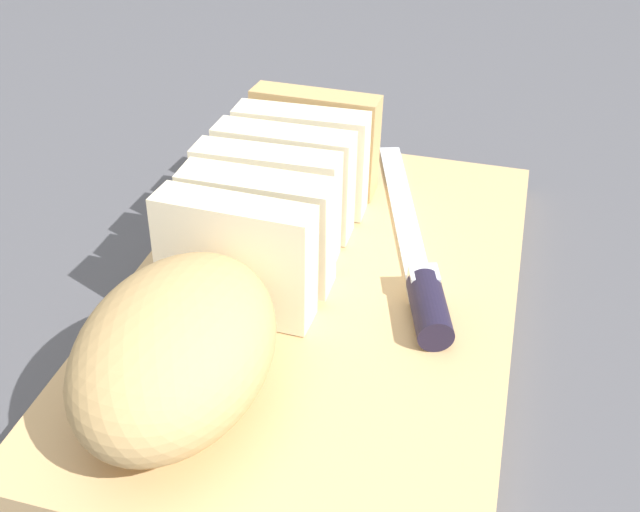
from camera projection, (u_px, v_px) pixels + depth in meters
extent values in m
plane|color=#4C4C51|center=(320.00, 313.00, 0.58)|extent=(3.00, 3.00, 0.00)
cube|color=tan|center=(320.00, 301.00, 0.57)|extent=(0.46, 0.30, 0.02)
ellipsoid|color=tan|center=(176.00, 350.00, 0.44)|extent=(0.16, 0.12, 0.09)
cube|color=beige|center=(235.00, 258.00, 0.52)|extent=(0.04, 0.11, 0.09)
cube|color=beige|center=(257.00, 231.00, 0.55)|extent=(0.03, 0.11, 0.09)
cube|color=beige|center=(267.00, 204.00, 0.58)|extent=(0.04, 0.11, 0.09)
cube|color=beige|center=(284.00, 181.00, 0.60)|extent=(0.04, 0.11, 0.09)
cube|color=beige|center=(301.00, 161.00, 0.63)|extent=(0.04, 0.11, 0.09)
cube|color=tan|center=(315.00, 141.00, 0.66)|extent=(0.04, 0.11, 0.09)
cube|color=silver|center=(403.00, 211.00, 0.65)|extent=(0.22, 0.09, 0.00)
cylinder|color=black|center=(429.00, 309.00, 0.52)|extent=(0.07, 0.04, 0.03)
cube|color=silver|center=(423.00, 284.00, 0.55)|extent=(0.03, 0.03, 0.02)
sphere|color=#996633|center=(286.00, 249.00, 0.60)|extent=(0.01, 0.01, 0.01)
sphere|color=#996633|center=(221.00, 335.00, 0.52)|extent=(0.01, 0.01, 0.01)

